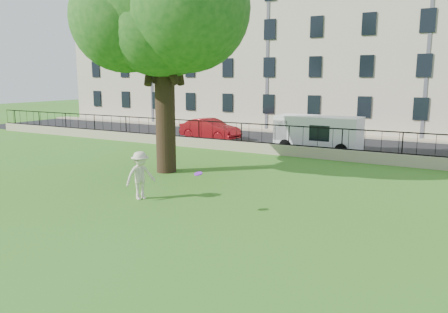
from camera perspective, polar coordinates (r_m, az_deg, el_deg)
The scene contains 11 objects.
ground at distance 14.76m, azimuth -8.51°, elevation -7.11°, with size 120.00×120.00×0.00m, color #3F721B.
retaining_wall at distance 25.03m, azimuth 8.41°, elevation 0.79°, with size 50.00×0.40×0.60m, color gray.
iron_railing at distance 24.90m, azimuth 8.47°, elevation 2.73°, with size 50.00×0.05×1.13m.
street at distance 29.47m, azimuth 11.64°, elevation 1.54°, with size 60.00×9.00×0.01m, color black.
sidewalk at distance 34.41m, azimuth 14.27°, elevation 2.76°, with size 60.00×1.40×0.12m, color gray.
building_row at distance 39.72m, azimuth 16.89°, elevation 13.53°, with size 56.40×10.40×13.80m.
tree at distance 20.73m, azimuth -8.23°, elevation 19.59°, with size 8.86×7.14×11.45m.
man at distance 16.11m, azimuth -10.86°, elevation -2.46°, with size 1.14×0.66×1.77m, color beige.
frisbee at distance 14.02m, azimuth -3.38°, elevation -2.25°, with size 0.27×0.27×0.03m, color purple.
red_sedan at distance 31.13m, azimuth -1.85°, elevation 3.58°, with size 1.58×4.53×1.49m, color #A5141A.
white_van at distance 26.87m, azimuth 12.17°, elevation 2.94°, with size 5.02×1.96×2.11m, color white.
Camera 1 is at (8.66, -11.12, 4.39)m, focal length 35.00 mm.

